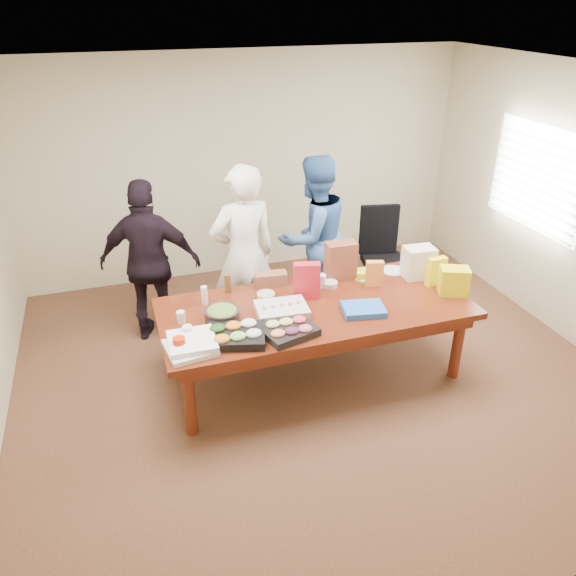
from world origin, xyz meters
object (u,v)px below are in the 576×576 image
object	(u,v)px
conference_table	(315,340)
office_chair	(385,259)
person_right	(313,237)
sheet_cake	(282,310)
salad_bowl	(222,315)
person_center	(244,256)

from	to	relation	value
conference_table	office_chair	bearing A→B (deg)	40.93
person_right	sheet_cake	world-z (taller)	person_right
sheet_cake	salad_bowl	size ratio (longest dim) A/B	1.48
person_center	conference_table	bearing A→B (deg)	109.69
office_chair	salad_bowl	distance (m)	2.40
office_chair	salad_bowl	xyz separation A→B (m)	(-2.13, -1.08, 0.27)
salad_bowl	person_right	bearing A→B (deg)	42.21
salad_bowl	conference_table	bearing A→B (deg)	-1.53
conference_table	office_chair	world-z (taller)	office_chair
conference_table	office_chair	distance (m)	1.69
office_chair	salad_bowl	world-z (taller)	office_chair
sheet_cake	person_right	bearing A→B (deg)	62.71
person_center	salad_bowl	xyz separation A→B (m)	(-0.41, -0.83, -0.13)
person_center	salad_bowl	bearing A→B (deg)	56.03
salad_bowl	sheet_cake	bearing A→B (deg)	-6.88
conference_table	person_right	bearing A→B (deg)	70.59
office_chair	sheet_cake	size ratio (longest dim) A/B	2.39
office_chair	salad_bowl	bearing A→B (deg)	-141.75
conference_table	sheet_cake	size ratio (longest dim) A/B	6.28
conference_table	person_right	size ratio (longest dim) A/B	1.56
person_right	salad_bowl	xyz separation A→B (m)	(-1.26, -1.15, -0.10)
office_chair	person_center	size ratio (longest dim) A/B	0.57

